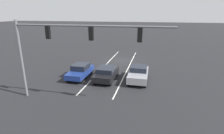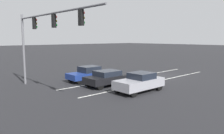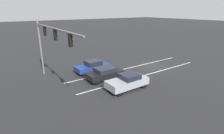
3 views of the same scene
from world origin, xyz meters
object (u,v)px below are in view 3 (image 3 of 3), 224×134
car_navy_rightlane_front (93,66)px  traffic_signal_gantry (49,39)px  car_gray_leftlane_front (128,81)px  car_black_midlane_front (105,73)px

car_navy_rightlane_front → traffic_signal_gantry: 6.89m
car_gray_leftlane_front → car_black_midlane_front: size_ratio=1.01×
car_gray_leftlane_front → traffic_signal_gantry: bearing=48.4°
car_gray_leftlane_front → car_navy_rightlane_front: 6.42m
car_navy_rightlane_front → car_gray_leftlane_front: bearing=-175.8°
car_navy_rightlane_front → traffic_signal_gantry: size_ratio=0.36×
car_black_midlane_front → car_navy_rightlane_front: 3.00m
car_gray_leftlane_front → car_navy_rightlane_front: car_gray_leftlane_front is taller
car_black_midlane_front → car_gray_leftlane_front: bearing=-171.6°
car_black_midlane_front → car_navy_rightlane_front: car_navy_rightlane_front is taller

